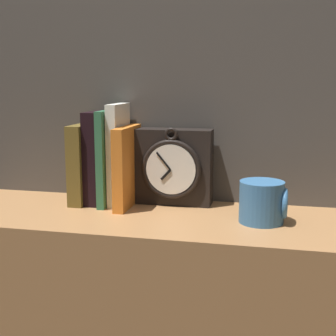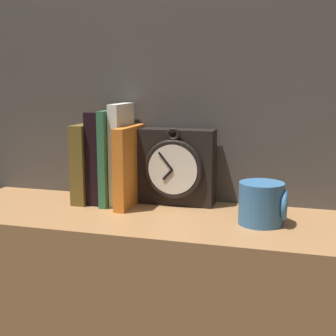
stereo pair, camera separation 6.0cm
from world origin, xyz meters
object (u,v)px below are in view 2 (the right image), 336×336
object	(u,v)px
book_slot0_brown	(87,163)
book_slot2_green	(112,157)
clock	(177,167)
book_slot4_orange	(130,166)
book_slot1_black	(102,157)
mug	(263,203)
book_slot3_white	(122,154)

from	to	relation	value
book_slot0_brown	book_slot2_green	size ratio (longest dim) A/B	0.84
clock	book_slot4_orange	bearing A→B (deg)	-158.16
book_slot1_black	book_slot4_orange	world-z (taller)	book_slot1_black
book_slot1_black	mug	world-z (taller)	book_slot1_black
book_slot4_orange	mug	bearing A→B (deg)	-11.79
clock	mug	xyz separation A→B (m)	(0.22, -0.11, -0.05)
book_slot2_green	book_slot4_orange	world-z (taller)	book_slot2_green
book_slot0_brown	book_slot2_green	bearing A→B (deg)	-1.92
book_slot2_green	book_slot3_white	world-z (taller)	book_slot3_white
book_slot0_brown	book_slot2_green	xyz separation A→B (m)	(0.07, -0.00, 0.02)
book_slot4_orange	mug	size ratio (longest dim) A/B	1.91
book_slot1_black	book_slot4_orange	bearing A→B (deg)	-13.35
book_slot4_orange	clock	bearing A→B (deg)	21.84
book_slot4_orange	book_slot3_white	bearing A→B (deg)	144.94
book_slot1_black	book_slot0_brown	bearing A→B (deg)	-171.18
book_slot2_green	mug	world-z (taller)	book_slot2_green
book_slot4_orange	mug	xyz separation A→B (m)	(0.33, -0.07, -0.05)
clock	book_slot0_brown	xyz separation A→B (m)	(-0.23, -0.03, 0.00)
book_slot1_black	book_slot2_green	bearing A→B (deg)	-14.45
clock	book_slot1_black	bearing A→B (deg)	-173.06
clock	book_slot4_orange	xyz separation A→B (m)	(-0.11, -0.04, 0.00)
mug	book_slot4_orange	bearing A→B (deg)	168.21
clock	book_slot1_black	distance (m)	0.19
book_slot0_brown	book_slot3_white	distance (m)	0.10
mug	book_slot3_white	bearing A→B (deg)	166.07
mug	clock	bearing A→B (deg)	153.26
book_slot0_brown	book_slot4_orange	distance (m)	0.12
book_slot3_white	mug	xyz separation A→B (m)	(0.35, -0.09, -0.08)
book_slot0_brown	book_slot4_orange	world-z (taller)	book_slot0_brown
book_slot0_brown	book_slot3_white	xyz separation A→B (m)	(0.09, 0.01, 0.03)
book_slot0_brown	book_slot1_black	xyz separation A→B (m)	(0.04, 0.01, 0.02)
clock	book_slot0_brown	world-z (taller)	book_slot0_brown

